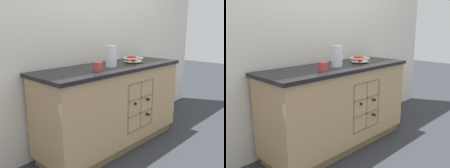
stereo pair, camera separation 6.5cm
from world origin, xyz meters
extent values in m
plane|color=#2D3035|center=(0.00, 0.00, 0.00)|extent=(14.00, 14.00, 0.00)
cube|color=silver|center=(0.00, 0.35, 1.27)|extent=(4.40, 0.06, 2.55)
cube|color=olive|center=(0.00, 0.00, 0.04)|extent=(1.62, 0.49, 0.09)
cube|color=tan|center=(0.00, 0.00, 0.47)|extent=(1.68, 0.55, 0.76)
cube|color=black|center=(0.00, 0.00, 0.87)|extent=(1.72, 0.59, 0.03)
cube|color=olive|center=(0.15, -0.18, 0.48)|extent=(0.41, 0.01, 0.50)
cube|color=olive|center=(-0.06, -0.23, 0.48)|extent=(0.02, 0.10, 0.50)
cube|color=olive|center=(0.35, -0.23, 0.48)|extent=(0.02, 0.10, 0.50)
cube|color=olive|center=(0.15, -0.23, 0.23)|extent=(0.41, 0.10, 0.02)
cube|color=olive|center=(0.15, -0.23, 0.40)|extent=(0.41, 0.10, 0.02)
cube|color=olive|center=(0.15, -0.23, 0.56)|extent=(0.41, 0.10, 0.02)
cube|color=olive|center=(0.15, -0.23, 0.73)|extent=(0.41, 0.10, 0.02)
cube|color=olive|center=(0.15, -0.23, 0.48)|extent=(0.02, 0.10, 0.50)
cylinder|color=black|center=(0.25, -0.13, 0.36)|extent=(0.08, 0.20, 0.08)
cylinder|color=black|center=(0.25, -0.27, 0.36)|extent=(0.03, 0.09, 0.03)
cylinder|color=black|center=(0.04, -0.12, 0.52)|extent=(0.07, 0.18, 0.07)
cylinder|color=black|center=(0.04, -0.25, 0.52)|extent=(0.03, 0.08, 0.03)
cylinder|color=black|center=(0.25, -0.11, 0.53)|extent=(0.08, 0.22, 0.08)
cylinder|color=black|center=(0.25, -0.26, 0.53)|extent=(0.03, 0.09, 0.03)
cylinder|color=silver|center=(0.35, 0.00, 0.89)|extent=(0.10, 0.10, 0.01)
cone|color=silver|center=(0.35, 0.00, 0.92)|extent=(0.21, 0.21, 0.05)
torus|color=silver|center=(0.35, 0.00, 0.93)|extent=(0.23, 0.23, 0.02)
sphere|color=#7FA838|center=(0.36, 0.01, 0.93)|extent=(0.07, 0.07, 0.07)
sphere|color=red|center=(0.31, -0.04, 0.93)|extent=(0.07, 0.07, 0.07)
sphere|color=red|center=(0.30, 0.02, 0.93)|extent=(0.07, 0.07, 0.07)
cylinder|color=white|center=(-0.05, -0.04, 0.99)|extent=(0.11, 0.11, 0.21)
torus|color=white|center=(-0.05, -0.04, 1.09)|extent=(0.12, 0.12, 0.01)
torus|color=white|center=(0.01, -0.04, 1.00)|extent=(0.12, 0.01, 0.12)
cylinder|color=#B7473D|center=(-0.32, -0.12, 0.93)|extent=(0.09, 0.09, 0.09)
torus|color=#B7473D|center=(-0.28, -0.12, 0.93)|extent=(0.07, 0.01, 0.07)
camera|label=1|loc=(-1.86, -1.75, 1.29)|focal=40.00mm
camera|label=2|loc=(-1.82, -1.80, 1.29)|focal=40.00mm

